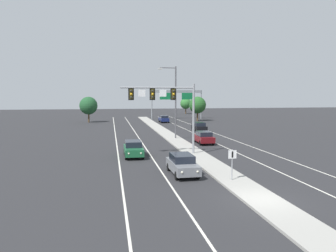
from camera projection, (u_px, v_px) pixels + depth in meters
ground_plane at (263, 201)px, 19.14m from camera, size 260.00×260.00×0.00m
median_island at (189, 150)px, 36.78m from camera, size 2.40×110.00×0.15m
lane_stripe_oncoming_center at (142, 142)px, 42.84m from camera, size 0.14×100.00×0.01m
lane_stripe_receding_center at (211, 141)px, 44.46m from camera, size 0.14×100.00×0.01m
edge_stripe_left at (117, 143)px, 42.26m from camera, size 0.14×100.00×0.01m
edge_stripe_right at (234, 140)px, 45.04m from camera, size 0.14×100.00×0.01m
overhead_signal_mast at (168, 102)px, 33.14m from camera, size 7.60×0.44×7.20m
median_sign_post at (232, 160)px, 23.29m from camera, size 0.60×0.10×2.20m
street_lamp_median at (174, 98)px, 45.56m from camera, size 2.58×0.28×10.00m
car_oncoming_grey at (182, 164)px, 25.54m from camera, size 1.90×4.50×1.58m
car_oncoming_green at (133, 149)px, 32.97m from camera, size 1.83×4.47×1.58m
car_receding_darkred at (204, 137)px, 41.78m from camera, size 1.84×4.48×1.58m
car_receding_black at (199, 127)px, 55.62m from camera, size 1.91×4.51×1.58m
car_receding_navy at (164, 119)px, 74.07m from camera, size 1.86×4.49×1.58m
highway_sign_gantry at (177, 95)px, 83.92m from camera, size 13.28×0.42×7.50m
tree_far_right_b at (198, 105)px, 77.88m from camera, size 4.04×4.04×5.84m
tree_far_left_b at (88, 106)px, 73.66m from camera, size 4.03×4.03×5.83m
tree_far_right_c at (186, 104)px, 107.34m from camera, size 3.57×3.57×5.17m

